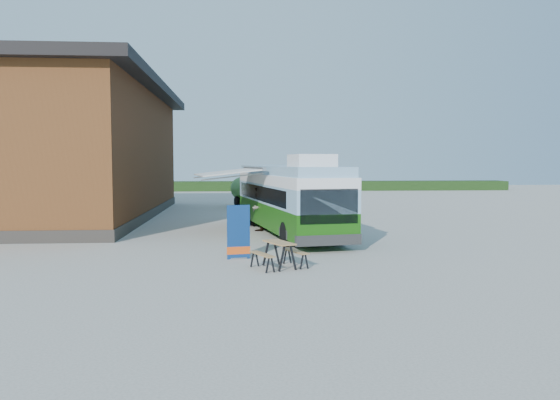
{
  "coord_description": "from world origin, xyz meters",
  "views": [
    {
      "loc": [
        -1.67,
        -21.32,
        3.11
      ],
      "look_at": [
        0.19,
        3.12,
        1.4
      ],
      "focal_mm": 35.0,
      "sensor_mm": 36.0,
      "label": 1
    }
  ],
  "objects": [
    {
      "name": "person_a",
      "position": [
        1.26,
        5.07,
        0.8
      ],
      "size": [
        0.65,
        0.7,
        1.61
      ],
      "primitive_type": "imported",
      "rotation": [
        0.0,
        0.0,
        0.96
      ],
      "color": "#999999",
      "rests_on": "ground"
    },
    {
      "name": "picnic_table",
      "position": [
        -0.49,
        -5.51,
        0.58
      ],
      "size": [
        1.74,
        1.66,
        0.78
      ],
      "rotation": [
        0.0,
        0.0,
        0.42
      ],
      "color": "tan",
      "rests_on": "ground"
    },
    {
      "name": "awning",
      "position": [
        -2.0,
        2.59,
        2.47
      ],
      "size": [
        3.2,
        4.47,
        0.51
      ],
      "rotation": [
        0.0,
        0.0,
        0.17
      ],
      "color": "white",
      "rests_on": "ground"
    },
    {
      "name": "person_b",
      "position": [
        -0.75,
        3.24,
        1.01
      ],
      "size": [
        1.16,
        1.23,
        2.02
      ],
      "primitive_type": "imported",
      "rotation": [
        0.0,
        0.0,
        -2.11
      ],
      "color": "#999999",
      "rests_on": "ground"
    },
    {
      "name": "slurry_tanker",
      "position": [
        -0.79,
        15.87,
        1.18
      ],
      "size": [
        2.9,
        5.28,
        2.05
      ],
      "rotation": [
        0.0,
        0.0,
        0.35
      ],
      "color": "#277B16",
      "rests_on": "ground"
    },
    {
      "name": "barn",
      "position": [
        -10.5,
        10.0,
        3.59
      ],
      "size": [
        9.6,
        21.2,
        7.5
      ],
      "color": "brown",
      "rests_on": "ground"
    },
    {
      "name": "ground",
      "position": [
        0.0,
        0.0,
        0.0
      ],
      "size": [
        100.0,
        100.0,
        0.0
      ],
      "primitive_type": "plane",
      "color": "#BCB7AD",
      "rests_on": "ground"
    },
    {
      "name": "hedge",
      "position": [
        8.0,
        38.0,
        0.5
      ],
      "size": [
        40.0,
        3.0,
        1.0
      ],
      "primitive_type": "cube",
      "color": "#264419",
      "rests_on": "ground"
    },
    {
      "name": "banner",
      "position": [
        -1.68,
        -3.93,
        0.71
      ],
      "size": [
        0.75,
        0.27,
        1.74
      ],
      "rotation": [
        0.0,
        0.0,
        0.17
      ],
      "color": "navy",
      "rests_on": "ground"
    },
    {
      "name": "bus",
      "position": [
        0.48,
        2.21,
        1.62
      ],
      "size": [
        4.17,
        11.29,
        3.4
      ],
      "rotation": [
        0.0,
        0.0,
        0.17
      ],
      "color": "#226A11",
      "rests_on": "ground"
    }
  ]
}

